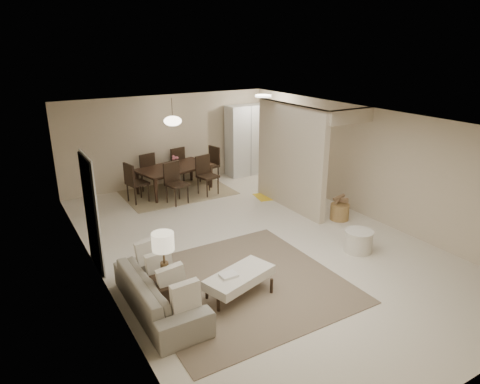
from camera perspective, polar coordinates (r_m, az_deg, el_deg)
floor at (r=8.74m, az=1.83°, el=-6.67°), size 9.00×9.00×0.00m
ceiling at (r=7.97m, az=2.03°, el=9.70°), size 9.00×9.00×0.00m
back_wall at (r=12.17m, az=-9.58°, el=6.83°), size 6.00×0.00×6.00m
left_wall at (r=7.21m, az=-18.66°, el=-2.72°), size 0.00×9.00×9.00m
right_wall at (r=10.14m, az=16.42°, el=3.79°), size 0.00×9.00×9.00m
partition at (r=10.25m, az=6.70°, el=4.61°), size 0.15×2.50×2.50m
doorway at (r=7.85m, az=-19.24°, el=-2.80°), size 0.04×0.90×2.04m
pantry_cabinet at (r=12.93m, az=0.84°, el=6.92°), size 1.20×0.55×2.10m
flush_light at (r=11.87m, az=3.11°, el=12.68°), size 0.44×0.44×0.05m
living_rug at (r=7.34m, az=0.09°, el=-12.11°), size 3.20×3.20×0.01m
sofa at (r=6.68m, az=-10.63°, el=-12.95°), size 2.08×0.83×0.61m
ottoman_bench at (r=6.86m, az=-0.07°, el=-11.35°), size 1.27×0.85×0.42m
side_table at (r=6.60m, az=-9.77°, el=-13.62°), size 0.52×0.52×0.55m
table_lamp at (r=6.19m, az=-10.21°, el=-7.09°), size 0.32×0.32×0.76m
round_pouf at (r=8.60m, az=15.51°, el=-6.34°), size 0.54×0.54×0.42m
wicker_basket at (r=10.00m, az=13.14°, el=-2.59°), size 0.48×0.48×0.36m
dining_rug at (r=11.74m, az=-8.48°, el=0.11°), size 2.80×2.10×0.01m
dining_table at (r=11.63m, az=-8.56°, el=1.69°), size 2.16×1.50×0.69m
dining_chairs at (r=11.58m, az=-8.61°, el=2.49°), size 2.80×2.27×1.03m
vase at (r=11.51m, az=-8.67°, el=3.72°), size 0.19×0.19×0.17m
yellow_mat at (r=11.32m, az=4.60°, el=-0.47°), size 1.10×0.79×0.01m
pendant_light at (r=11.26m, az=-8.97°, el=9.34°), size 0.46×0.46×0.71m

